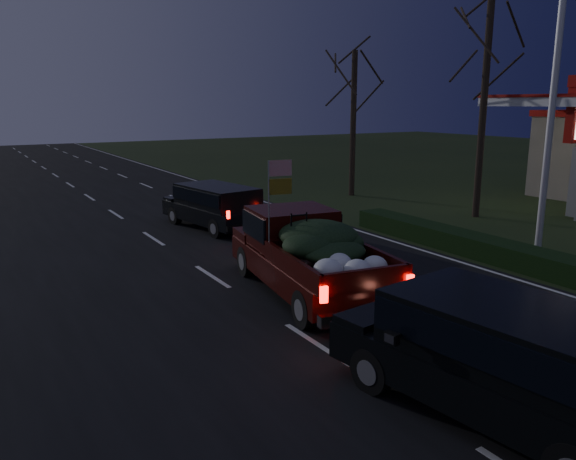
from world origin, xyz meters
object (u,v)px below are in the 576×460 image
lead_suv (215,202)px  rear_suv (509,351)px  pickup_truck (307,249)px  light_pole (556,69)px

lead_suv → rear_suv: rear_suv is taller
pickup_truck → lead_suv: (1.03, 7.79, -0.11)m
light_pole → rear_suv: 11.16m
light_pole → lead_suv: bearing=129.5°
light_pole → pickup_truck: (-8.00, 0.66, -4.39)m
light_pole → lead_suv: light_pole is taller
lead_suv → rear_suv: (-1.63, -14.03, 0.10)m
lead_suv → pickup_truck: bearing=-106.1°
pickup_truck → rear_suv: bearing=-86.8°
light_pole → rear_suv: size_ratio=1.76×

